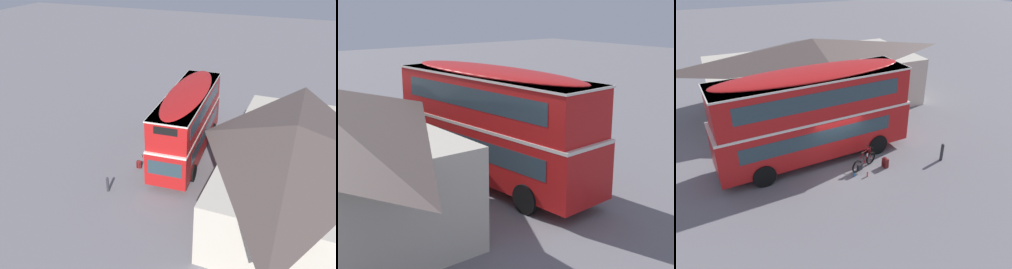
# 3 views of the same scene
# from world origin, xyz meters

# --- Properties ---
(ground_plane) EXTENTS (120.00, 120.00, 0.00)m
(ground_plane) POSITION_xyz_m (0.00, 0.00, 0.00)
(ground_plane) COLOR slate
(double_decker_bus) EXTENTS (10.12, 3.21, 4.79)m
(double_decker_bus) POSITION_xyz_m (-0.85, 0.94, 2.64)
(double_decker_bus) COLOR black
(double_decker_bus) RESTS_ON ground
(touring_bicycle) EXTENTS (1.62, 0.85, 1.05)m
(touring_bicycle) POSITION_xyz_m (0.97, -1.05, 0.37)
(touring_bicycle) COLOR black
(touring_bicycle) RESTS_ON ground
(backpack_on_ground) EXTENTS (0.30, 0.34, 0.54)m
(backpack_on_ground) POSITION_xyz_m (2.03, -1.38, 0.28)
(backpack_on_ground) COLOR maroon
(backpack_on_ground) RESTS_ON ground
(water_bottle_blue_sports) EXTENTS (0.07, 0.07, 0.24)m
(water_bottle_blue_sports) POSITION_xyz_m (0.27, -1.50, 0.11)
(water_bottle_blue_sports) COLOR #338CBF
(water_bottle_blue_sports) RESTS_ON ground
(water_bottle_red_squeeze) EXTENTS (0.07, 0.07, 0.26)m
(water_bottle_red_squeeze) POSITION_xyz_m (0.83, -1.75, 0.12)
(water_bottle_red_squeeze) COLOR #D84C33
(water_bottle_red_squeeze) RESTS_ON ground
(kerb_bollard) EXTENTS (0.16, 0.16, 0.97)m
(kerb_bollard) POSITION_xyz_m (5.04, -1.99, 0.50)
(kerb_bollard) COLOR #333338
(kerb_bollard) RESTS_ON ground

